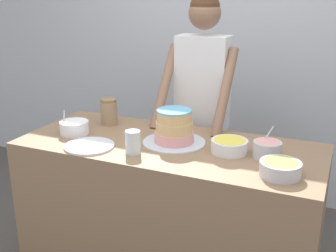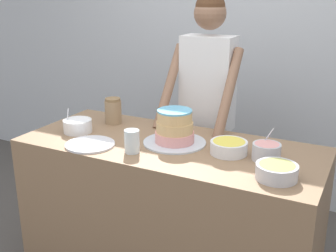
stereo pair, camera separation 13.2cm
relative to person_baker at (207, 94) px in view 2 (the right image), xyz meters
The scene contains 11 objects.
wall_back 0.84m from the person_baker, 90.00° to the left, with size 10.00×0.05×2.60m.
counter 0.83m from the person_baker, 90.00° to the right, with size 1.71×0.73×0.90m.
person_baker is the anchor object (origin of this frame).
cake 0.54m from the person_baker, 87.80° to the right, with size 0.36×0.36×0.20m.
frosting_bowl_white 0.87m from the person_baker, 133.62° to the right, with size 0.17×0.17×0.14m.
frosting_bowl_olive 0.99m from the person_baker, 48.62° to the right, with size 0.19×0.19×0.07m.
frosting_bowl_pink 0.77m from the person_baker, 44.22° to the right, with size 0.15×0.15×0.15m.
frosting_bowl_yellow 0.65m from the person_baker, 57.19° to the right, with size 0.20×0.20×0.07m.
drinking_glass 0.77m from the person_baker, 99.15° to the right, with size 0.08×0.08×0.12m.
ceramic_plate 0.88m from the person_baker, 116.51° to the right, with size 0.28×0.28×0.01m.
stoneware_jar 0.63m from the person_baker, 143.38° to the right, with size 0.11×0.11×0.17m.
Camera 2 is at (1.01, -1.63, 1.74)m, focal length 45.00 mm.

